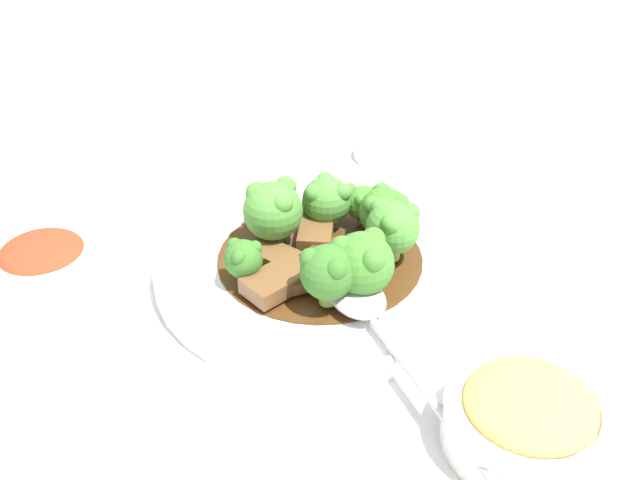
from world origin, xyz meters
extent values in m
plane|color=silver|center=(0.00, 0.00, 0.00)|extent=(4.00, 4.00, 0.00)
cylinder|color=white|center=(0.00, 0.00, 0.01)|extent=(0.30, 0.30, 0.01)
torus|color=white|center=(0.00, 0.00, 0.01)|extent=(0.30, 0.30, 0.01)
cylinder|color=#4C2D14|center=(0.00, 0.00, 0.01)|extent=(0.19, 0.19, 0.00)
cube|color=brown|center=(-0.01, 0.02, 0.03)|extent=(0.04, 0.06, 0.01)
cube|color=brown|center=(0.02, -0.03, 0.02)|extent=(0.06, 0.06, 0.01)
cube|color=#56331E|center=(0.03, 0.00, 0.02)|extent=(0.07, 0.04, 0.01)
cube|color=brown|center=(-0.01, -0.06, 0.03)|extent=(0.05, 0.07, 0.01)
cube|color=brown|center=(-0.03, -0.03, 0.02)|extent=(0.05, 0.04, 0.01)
cylinder|color=#8EB756|center=(-0.07, 0.03, 0.02)|extent=(0.01, 0.01, 0.01)
sphere|color=#427F2D|center=(-0.07, 0.03, 0.04)|extent=(0.03, 0.03, 0.03)
sphere|color=#427F2D|center=(-0.06, 0.03, 0.05)|extent=(0.01, 0.01, 0.01)
sphere|color=#427F2D|center=(-0.07, 0.04, 0.05)|extent=(0.01, 0.01, 0.01)
sphere|color=#427F2D|center=(-0.07, 0.02, 0.05)|extent=(0.01, 0.01, 0.01)
cylinder|color=#8EB756|center=(0.01, 0.07, 0.02)|extent=(0.01, 0.01, 0.01)
sphere|color=#427F2D|center=(0.01, 0.07, 0.04)|extent=(0.03, 0.03, 0.03)
sphere|color=#427F2D|center=(0.02, 0.07, 0.05)|extent=(0.01, 0.01, 0.01)
sphere|color=#427F2D|center=(0.00, 0.07, 0.05)|extent=(0.01, 0.01, 0.01)
sphere|color=#427F2D|center=(0.02, 0.06, 0.05)|extent=(0.01, 0.01, 0.01)
cylinder|color=#8EB756|center=(0.05, -0.04, 0.02)|extent=(0.02, 0.02, 0.01)
sphere|color=#427F2D|center=(0.05, -0.04, 0.05)|extent=(0.05, 0.05, 0.05)
sphere|color=#427F2D|center=(0.06, -0.02, 0.06)|extent=(0.02, 0.02, 0.02)
sphere|color=#427F2D|center=(0.04, -0.04, 0.06)|extent=(0.02, 0.02, 0.02)
sphere|color=#427F2D|center=(0.07, -0.05, 0.06)|extent=(0.02, 0.02, 0.02)
cylinder|color=#8EB756|center=(-0.02, 0.05, 0.02)|extent=(0.02, 0.02, 0.01)
sphere|color=#4C8E38|center=(-0.02, 0.05, 0.04)|extent=(0.05, 0.05, 0.05)
sphere|color=#4C8E38|center=(-0.02, 0.06, 0.06)|extent=(0.02, 0.02, 0.02)
sphere|color=#4C8E38|center=(-0.02, 0.04, 0.06)|extent=(0.02, 0.02, 0.02)
sphere|color=#4C8E38|center=(0.00, 0.05, 0.06)|extent=(0.02, 0.02, 0.02)
cylinder|color=#8EB756|center=(0.06, 0.02, 0.03)|extent=(0.02, 0.02, 0.01)
sphere|color=#4C8E38|center=(0.06, 0.02, 0.05)|extent=(0.05, 0.05, 0.05)
sphere|color=#4C8E38|center=(0.05, 0.03, 0.06)|extent=(0.02, 0.02, 0.02)
sphere|color=#4C8E38|center=(0.06, 0.01, 0.06)|extent=(0.02, 0.02, 0.02)
sphere|color=#4C8E38|center=(0.07, 0.03, 0.06)|extent=(0.02, 0.02, 0.02)
cylinder|color=#7FA84C|center=(-0.05, 0.00, 0.03)|extent=(0.02, 0.02, 0.01)
sphere|color=#4C8E38|center=(-0.05, 0.00, 0.05)|extent=(0.05, 0.05, 0.05)
sphere|color=#4C8E38|center=(-0.06, 0.00, 0.07)|extent=(0.02, 0.02, 0.02)
sphere|color=#4C8E38|center=(-0.03, -0.01, 0.07)|extent=(0.02, 0.02, 0.02)
sphere|color=#4C8E38|center=(-0.04, 0.02, 0.07)|extent=(0.02, 0.02, 0.02)
cylinder|color=#7FA84C|center=(0.04, 0.05, 0.02)|extent=(0.02, 0.02, 0.01)
sphere|color=#427F2D|center=(0.04, 0.05, 0.04)|extent=(0.05, 0.05, 0.05)
sphere|color=#427F2D|center=(0.03, 0.04, 0.06)|extent=(0.02, 0.02, 0.02)
sphere|color=#427F2D|center=(0.06, 0.05, 0.06)|extent=(0.02, 0.02, 0.02)
sphere|color=#427F2D|center=(0.03, 0.06, 0.06)|extent=(0.02, 0.02, 0.02)
cylinder|color=#7FA84C|center=(-0.04, -0.06, 0.02)|extent=(0.01, 0.01, 0.01)
sphere|color=#387028|center=(-0.04, -0.06, 0.04)|extent=(0.03, 0.03, 0.03)
sphere|color=#387028|center=(-0.04, -0.07, 0.05)|extent=(0.01, 0.01, 0.01)
sphere|color=#387028|center=(-0.03, -0.06, 0.05)|extent=(0.01, 0.01, 0.01)
sphere|color=#387028|center=(-0.05, -0.06, 0.05)|extent=(0.01, 0.01, 0.01)
cylinder|color=#7FA84C|center=(0.03, -0.06, 0.03)|extent=(0.02, 0.02, 0.01)
sphere|color=#387028|center=(0.03, -0.06, 0.05)|extent=(0.05, 0.05, 0.05)
sphere|color=#387028|center=(0.05, -0.07, 0.06)|extent=(0.02, 0.02, 0.02)
sphere|color=#387028|center=(0.04, -0.05, 0.06)|extent=(0.02, 0.02, 0.02)
sphere|color=#387028|center=(0.02, -0.06, 0.06)|extent=(0.02, 0.02, 0.02)
ellipsoid|color=#B7B7BC|center=(0.06, -0.05, 0.03)|extent=(0.08, 0.08, 0.01)
cylinder|color=#B7B7BC|center=(0.14, -0.13, 0.02)|extent=(0.13, 0.12, 0.01)
cylinder|color=white|center=(-0.21, -0.12, 0.00)|extent=(0.05, 0.05, 0.01)
cylinder|color=white|center=(-0.21, -0.12, 0.02)|extent=(0.09, 0.09, 0.03)
torus|color=white|center=(-0.21, -0.12, 0.03)|extent=(0.09, 0.09, 0.01)
ellipsoid|color=red|center=(-0.21, -0.12, 0.03)|extent=(0.07, 0.07, 0.02)
cylinder|color=white|center=(0.21, -0.12, 0.00)|extent=(0.06, 0.06, 0.01)
cylinder|color=white|center=(0.21, -0.12, 0.02)|extent=(0.11, 0.11, 0.03)
torus|color=white|center=(0.21, -0.12, 0.03)|extent=(0.11, 0.11, 0.01)
ellipsoid|color=tan|center=(0.21, -0.12, 0.04)|extent=(0.09, 0.09, 0.02)
cylinder|color=white|center=(-0.03, 0.23, 0.01)|extent=(0.06, 0.06, 0.01)
torus|color=white|center=(-0.03, 0.23, 0.01)|extent=(0.06, 0.06, 0.01)
camera|label=1|loc=(0.23, -0.50, 0.41)|focal=42.00mm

